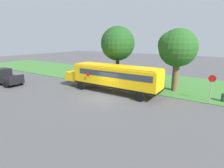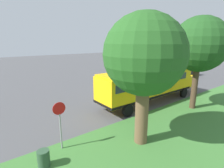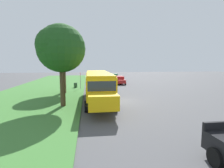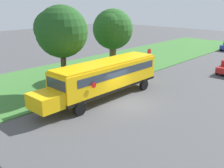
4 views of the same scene
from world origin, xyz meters
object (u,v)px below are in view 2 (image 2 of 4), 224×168
stop_sign (60,120)px  trash_bin (44,159)px  school_bus (150,82)px  oak_tree_roadside_mid (145,54)px  pickup_truck (185,70)px  oak_tree_beside_bus (202,44)px

stop_sign → trash_bin: (-0.87, 1.20, -1.29)m
school_bus → oak_tree_roadside_mid: size_ratio=1.71×
pickup_truck → trash_bin: bearing=107.7°
school_bus → stop_sign: bearing=103.3°
oak_tree_beside_bus → oak_tree_roadside_mid: bearing=95.6°
pickup_truck → stop_sign: 25.43m
trash_bin → stop_sign: bearing=-54.3°
school_bus → pickup_truck: 15.45m
oak_tree_beside_bus → pickup_truck: bearing=-56.1°
school_bus → pickup_truck: (4.99, -14.59, -0.85)m
stop_sign → pickup_truck: bearing=-73.3°
pickup_truck → oak_tree_beside_bus: bearing=123.9°
oak_tree_roadside_mid → stop_sign: bearing=63.4°
stop_sign → oak_tree_roadside_mid: bearing=-116.6°
school_bus → oak_tree_roadside_mid: 7.84m
oak_tree_beside_bus → stop_sign: oak_tree_beside_bus is taller
stop_sign → trash_bin: size_ratio=3.04×
oak_tree_roadside_mid → oak_tree_beside_bus: bearing=-84.4°
oak_tree_beside_bus → stop_sign: size_ratio=2.83×
oak_tree_beside_bus → school_bus: bearing=25.6°
oak_tree_beside_bus → oak_tree_roadside_mid: 7.47m
trash_bin → oak_tree_roadside_mid: bearing=-102.6°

